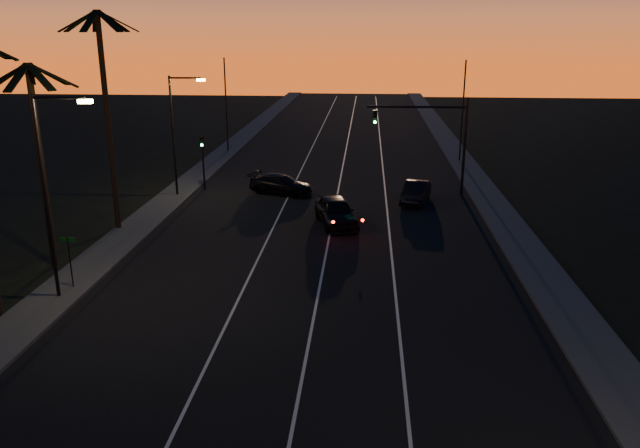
# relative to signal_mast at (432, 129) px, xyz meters

# --- Properties ---
(road) EXTENTS (20.00, 170.00, 0.01)m
(road) POSITION_rel_signal_mast_xyz_m (-7.14, -9.99, -4.78)
(road) COLOR black
(road) RESTS_ON ground
(sidewalk_left) EXTENTS (2.40, 170.00, 0.16)m
(sidewalk_left) POSITION_rel_signal_mast_xyz_m (-18.34, -9.99, -4.70)
(sidewalk_left) COLOR #3A3A37
(sidewalk_left) RESTS_ON ground
(sidewalk_right) EXTENTS (2.40, 170.00, 0.16)m
(sidewalk_right) POSITION_rel_signal_mast_xyz_m (4.06, -9.99, -4.70)
(sidewalk_right) COLOR #3A3A37
(sidewalk_right) RESTS_ON ground
(lane_stripe_left) EXTENTS (0.12, 160.00, 0.01)m
(lane_stripe_left) POSITION_rel_signal_mast_xyz_m (-10.14, -9.99, -4.76)
(lane_stripe_left) COLOR silver
(lane_stripe_left) RESTS_ON road
(lane_stripe_mid) EXTENTS (0.12, 160.00, 0.01)m
(lane_stripe_mid) POSITION_rel_signal_mast_xyz_m (-6.64, -9.99, -4.76)
(lane_stripe_mid) COLOR silver
(lane_stripe_mid) RESTS_ON road
(lane_stripe_right) EXTENTS (0.12, 160.00, 0.01)m
(lane_stripe_right) POSITION_rel_signal_mast_xyz_m (-3.14, -9.99, -4.76)
(lane_stripe_right) COLOR silver
(lane_stripe_right) RESTS_ON road
(palm_mid) EXTENTS (4.25, 4.16, 10.03)m
(palm_mid) POSITION_rel_signal_mast_xyz_m (-20.34, -15.99, 1.47)
(palm_mid) COLOR black
(palm_mid) RESTS_ON ground
(palm_far) EXTENTS (4.25, 4.16, 12.53)m
(palm_far) POSITION_rel_signal_mast_xyz_m (-19.34, -9.99, 2.83)
(palm_far) COLOR black
(palm_far) RESTS_ON ground
(streetlight_left_near) EXTENTS (2.55, 0.26, 9.00)m
(streetlight_left_near) POSITION_rel_signal_mast_xyz_m (-17.84, -19.99, 0.54)
(streetlight_left_near) COLOR black
(streetlight_left_near) RESTS_ON ground
(streetlight_left_far) EXTENTS (2.55, 0.26, 8.50)m
(streetlight_left_far) POSITION_rel_signal_mast_xyz_m (-17.82, -1.99, 0.28)
(streetlight_left_far) COLOR black
(streetlight_left_far) RESTS_ON ground
(street_sign) EXTENTS (0.70, 0.06, 2.60)m
(street_sign) POSITION_rel_signal_mast_xyz_m (-17.94, -18.99, -3.13)
(street_sign) COLOR black
(street_sign) RESTS_ON ground
(signal_mast) EXTENTS (7.10, 0.41, 7.00)m
(signal_mast) POSITION_rel_signal_mast_xyz_m (0.00, 0.00, 0.00)
(signal_mast) COLOR black
(signal_mast) RESTS_ON ground
(signal_post) EXTENTS (0.28, 0.37, 4.20)m
(signal_post) POSITION_rel_signal_mast_xyz_m (-16.64, -0.01, -1.89)
(signal_post) COLOR black
(signal_post) RESTS_ON ground
(far_pole_left) EXTENTS (0.14, 0.14, 9.00)m
(far_pole_left) POSITION_rel_signal_mast_xyz_m (-18.14, 15.01, -0.28)
(far_pole_left) COLOR black
(far_pole_left) RESTS_ON ground
(far_pole_right) EXTENTS (0.14, 0.14, 9.00)m
(far_pole_right) POSITION_rel_signal_mast_xyz_m (3.86, 12.01, -0.28)
(far_pole_right) COLOR black
(far_pole_right) RESTS_ON ground
(lead_car) EXTENTS (3.38, 5.89, 1.71)m
(lead_car) POSITION_rel_signal_mast_xyz_m (-6.37, -8.04, -3.92)
(lead_car) COLOR black
(lead_car) RESTS_ON road
(right_car) EXTENTS (2.51, 4.60, 1.44)m
(right_car) POSITION_rel_signal_mast_xyz_m (-1.12, -2.39, -4.05)
(right_car) COLOR black
(right_car) RESTS_ON road
(cross_car) EXTENTS (5.19, 3.56, 1.40)m
(cross_car) POSITION_rel_signal_mast_xyz_m (-10.74, -0.71, -4.07)
(cross_car) COLOR black
(cross_car) RESTS_ON road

